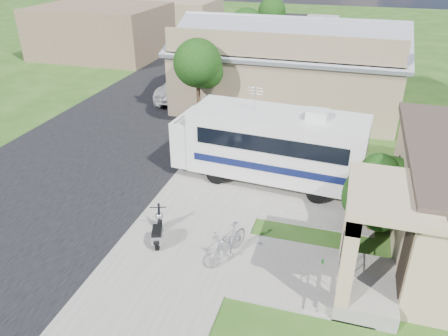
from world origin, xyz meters
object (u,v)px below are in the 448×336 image
(motorhome, at_px, (270,143))
(shrub, at_px, (378,192))
(bicycle, at_px, (229,244))
(scooter, at_px, (158,231))
(van, at_px, (214,60))
(pickup_truck, at_px, (184,86))
(garden_hose, at_px, (327,265))

(motorhome, bearing_deg, shrub, -25.74)
(motorhome, relative_size, bicycle, 4.22)
(scooter, xyz_separation_m, van, (-4.63, 20.42, 0.40))
(shrub, height_order, scooter, shrub)
(pickup_truck, relative_size, garden_hose, 15.74)
(shrub, bearing_deg, bicycle, -146.04)
(scooter, bearing_deg, bicycle, -21.67)
(motorhome, relative_size, van, 1.29)
(garden_hose, bearing_deg, bicycle, -171.74)
(scooter, height_order, pickup_truck, pickup_truck)
(motorhome, distance_m, pickup_truck, 11.35)
(shrub, bearing_deg, van, 122.53)
(scooter, bearing_deg, pickup_truck, 88.34)
(van, bearing_deg, shrub, -53.64)
(motorhome, height_order, shrub, motorhome)
(pickup_truck, xyz_separation_m, garden_hose, (9.84, -13.62, -0.69))
(van, xyz_separation_m, garden_hose, (9.98, -20.08, -0.78))
(van, bearing_deg, motorhome, -60.94)
(garden_hose, bearing_deg, pickup_truck, 125.84)
(shrub, relative_size, bicycle, 1.57)
(bicycle, distance_m, garden_hose, 3.02)
(scooter, bearing_deg, garden_hose, -15.88)
(shrub, xyz_separation_m, pickup_truck, (-11.12, 11.20, -0.69))
(garden_hose, bearing_deg, scooter, -176.39)
(motorhome, distance_m, van, 16.93)
(shrub, distance_m, pickup_truck, 15.80)
(shrub, xyz_separation_m, scooter, (-6.63, -2.76, -1.00))
(bicycle, relative_size, pickup_truck, 0.33)
(shrub, height_order, van, shrub)
(shrub, distance_m, van, 20.95)
(scooter, distance_m, van, 20.94)
(pickup_truck, bearing_deg, garden_hose, 119.18)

